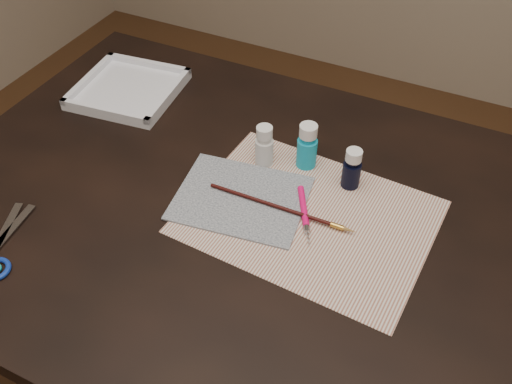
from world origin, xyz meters
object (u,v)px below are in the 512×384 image
at_px(paper, 309,217).
at_px(paint_bottle_white, 264,146).
at_px(palette_tray, 128,88).
at_px(paint_bottle_cyan, 307,146).
at_px(canvas, 241,198).
at_px(paint_bottle_navy, 352,169).

relative_size(paper, paint_bottle_white, 4.86).
bearing_deg(palette_tray, paint_bottle_white, -12.51).
distance_m(paint_bottle_white, palette_tray, 0.41).
bearing_deg(paint_bottle_white, paint_bottle_cyan, 21.73).
bearing_deg(paint_bottle_cyan, palette_tray, 173.25).
bearing_deg(canvas, palette_tray, 153.09).
bearing_deg(palette_tray, paint_bottle_cyan, -6.75).
bearing_deg(paint_bottle_white, palette_tray, 167.49).
bearing_deg(paint_bottle_white, canvas, -87.21).
distance_m(paint_bottle_cyan, paint_bottle_navy, 0.10).
bearing_deg(paper, paint_bottle_white, 143.98).
xyz_separation_m(paint_bottle_navy, palette_tray, (-0.57, 0.08, -0.03)).
relative_size(paper, paint_bottle_cyan, 4.42).
relative_size(paper, canvas, 1.81).
bearing_deg(paint_bottle_navy, paint_bottle_white, -176.01).
distance_m(paint_bottle_cyan, palette_tray, 0.48).
relative_size(canvas, paint_bottle_navy, 2.79).
bearing_deg(paint_bottle_cyan, paint_bottle_white, -158.27).
relative_size(paint_bottle_white, paint_bottle_navy, 1.04).
distance_m(canvas, paint_bottle_navy, 0.22).
bearing_deg(paint_bottle_white, paint_bottle_navy, 3.99).
xyz_separation_m(canvas, palette_tray, (-0.40, 0.20, 0.01)).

